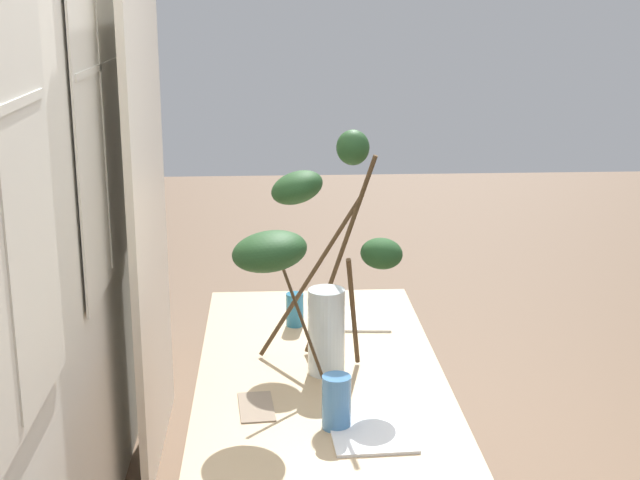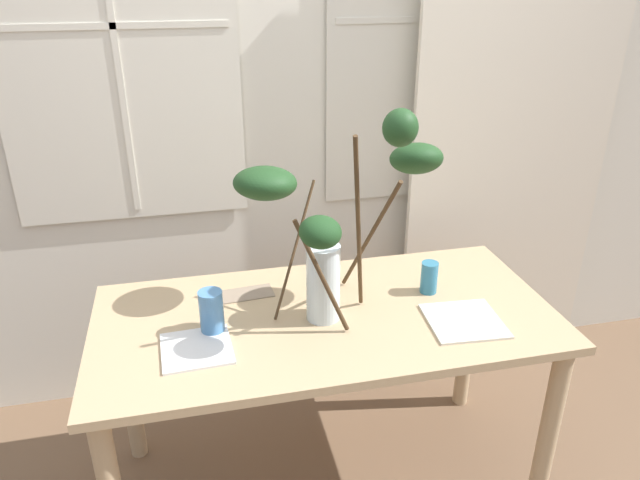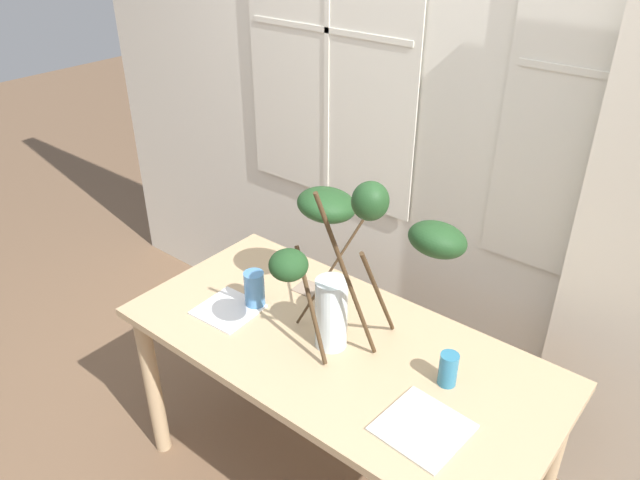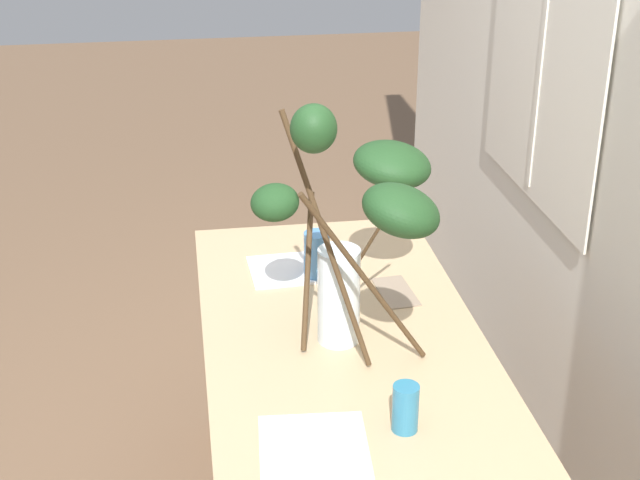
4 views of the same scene
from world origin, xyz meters
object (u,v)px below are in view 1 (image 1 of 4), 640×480
at_px(vase_with_branches, 310,254).
at_px(plate_square_left, 372,435).
at_px(dining_table, 321,404).
at_px(drinking_glass_blue_right, 295,310).
at_px(drinking_glass_blue_left, 336,402).
at_px(plate_square_right, 355,319).

distance_m(vase_with_branches, plate_square_left, 0.60).
xyz_separation_m(dining_table, drinking_glass_blue_right, (0.40, 0.07, 0.17)).
bearing_deg(drinking_glass_blue_left, plate_square_left, -122.14).
xyz_separation_m(drinking_glass_blue_right, plate_square_left, (-0.83, -0.18, -0.05)).
bearing_deg(vase_with_branches, drinking_glass_blue_left, -172.72).
height_order(vase_with_branches, plate_square_right, vase_with_branches).
distance_m(drinking_glass_blue_left, plate_square_right, 0.83).
bearing_deg(drinking_glass_blue_right, dining_table, -170.53).
bearing_deg(plate_square_left, drinking_glass_blue_right, 11.93).
xyz_separation_m(drinking_glass_blue_left, plate_square_left, (-0.06, -0.09, -0.07)).
relative_size(drinking_glass_blue_left, plate_square_left, 0.69).
height_order(drinking_glass_blue_right, plate_square_right, drinking_glass_blue_right).
distance_m(dining_table, plate_square_left, 0.46).
relative_size(drinking_glass_blue_left, plate_square_right, 0.61).
relative_size(vase_with_branches, plate_square_right, 3.07).
xyz_separation_m(vase_with_branches, drinking_glass_blue_left, (-0.39, -0.05, -0.29)).
bearing_deg(drinking_glass_blue_left, drinking_glass_blue_right, 6.34).
xyz_separation_m(drinking_glass_blue_left, plate_square_right, (0.81, -0.13, -0.07)).
relative_size(dining_table, plate_square_left, 7.28).
height_order(drinking_glass_blue_left, plate_square_right, drinking_glass_blue_left).
distance_m(vase_with_branches, drinking_glass_blue_left, 0.50).
bearing_deg(drinking_glass_blue_right, vase_with_branches, -174.65).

